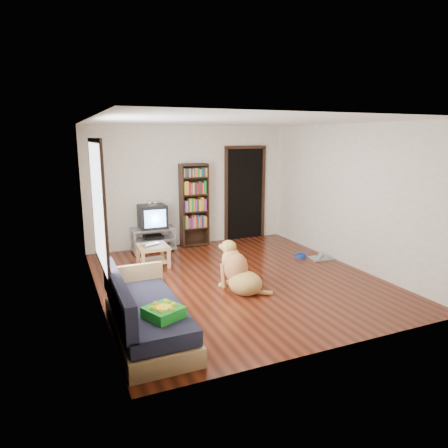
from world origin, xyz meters
name	(u,v)px	position (x,y,z in m)	size (l,w,h in m)	color
ground	(237,279)	(0.00, 0.00, 0.00)	(5.00, 5.00, 0.00)	#5C200F
ceiling	(239,121)	(0.00, 0.00, 2.60)	(5.00, 5.00, 0.00)	white
wall_back	(189,186)	(0.00, 2.50, 1.30)	(4.50, 4.50, 0.00)	silver
wall_front	(338,239)	(0.00, -2.50, 1.30)	(4.50, 4.50, 0.00)	silver
wall_left	(94,214)	(-2.25, 0.00, 1.30)	(5.00, 5.00, 0.00)	silver
wall_right	(348,195)	(2.25, 0.00, 1.30)	(5.00, 5.00, 0.00)	silver
green_cushion	(164,312)	(-1.75, -1.81, 0.48)	(0.36, 0.36, 0.12)	#1B9627
laptop	(153,245)	(-1.15, 1.22, 0.41)	(0.36, 0.23, 0.03)	silver
dog_bowl	(301,255)	(1.69, 0.62, 0.04)	(0.22, 0.22, 0.08)	#153D96
grey_rag	(321,258)	(1.99, 0.37, 0.01)	(0.40, 0.32, 0.03)	gray
window	(98,205)	(-2.23, -0.50, 1.50)	(0.03, 1.46, 1.70)	white
doorway	(245,191)	(1.35, 2.48, 1.12)	(1.03, 0.05, 2.19)	black
tv_stand	(153,238)	(-0.90, 2.25, 0.27)	(0.90, 0.45, 0.50)	#99999E
crt_tv	(152,216)	(-0.90, 2.27, 0.74)	(0.55, 0.52, 0.58)	black
bookshelf	(194,201)	(0.05, 2.34, 1.00)	(0.60, 0.30, 1.80)	black
sofa	(145,317)	(-1.87, -1.38, 0.26)	(0.80, 1.80, 0.80)	tan
coffee_table	(153,252)	(-1.15, 1.25, 0.28)	(0.55, 0.55, 0.40)	tan
dog	(239,272)	(-0.20, -0.48, 0.29)	(0.69, 0.90, 0.81)	gold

